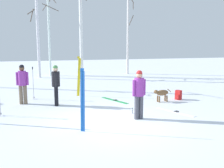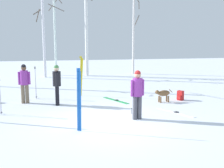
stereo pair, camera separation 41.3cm
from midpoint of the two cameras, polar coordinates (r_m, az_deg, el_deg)
The scene contains 16 objects.
ground_plane at distance 8.99m, azimuth -1.55°, elevation -8.19°, with size 60.00×60.00×0.00m, color white.
person_0 at distance 11.35m, azimuth -13.05°, elevation 0.30°, with size 0.34×0.52×1.72m.
person_1 at distance 12.02m, azimuth -19.72°, elevation 0.48°, with size 0.52×0.34×1.72m.
person_2 at distance 9.14m, azimuth 4.57°, elevation -1.59°, with size 0.51×0.34×1.72m.
dog at distance 12.00m, azimuth 9.69°, elevation -1.99°, with size 0.89×0.29×0.57m.
ski_pair_planted_1 at distance 13.13m, azimuth -8.05°, elevation 1.62°, with size 0.24×0.10×1.97m.
ski_pair_planted_2 at distance 7.91m, azimuth -7.86°, elevation -3.56°, with size 0.14×0.09×1.92m.
ski_pair_lying_0 at distance 10.46m, azimuth 12.43°, elevation -5.86°, with size 0.88×1.66×0.05m.
ski_pair_lying_1 at distance 12.14m, azimuth -0.44°, elevation -3.55°, with size 0.89×1.63×0.05m.
ski_poles_1 at distance 12.91m, azimuth -17.54°, elevation 0.39°, with size 0.07×0.27×1.52m.
backpack_1 at distance 12.65m, azimuth 13.22°, elevation -2.34°, with size 0.34×0.33×0.44m.
water_bottle_0 at distance 10.01m, azimuth 3.18°, elevation -5.81°, with size 0.06×0.06×0.21m.
birch_tree_1 at distance 20.48m, azimuth -16.43°, elevation 11.92°, with size 0.91×1.10×7.51m.
birch_tree_2 at distance 21.58m, azimuth -14.01°, elevation 12.53°, with size 1.36×1.68×7.79m.
birch_tree_3 at distance 21.05m, azimuth -7.33°, elevation 12.76°, with size 1.25×0.95×7.79m.
birch_tree_4 at distance 22.17m, azimuth 2.95°, elevation 11.41°, with size 0.97×0.97×6.90m.
Camera 1 is at (-2.17, -8.31, 2.68)m, focal length 42.35 mm.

